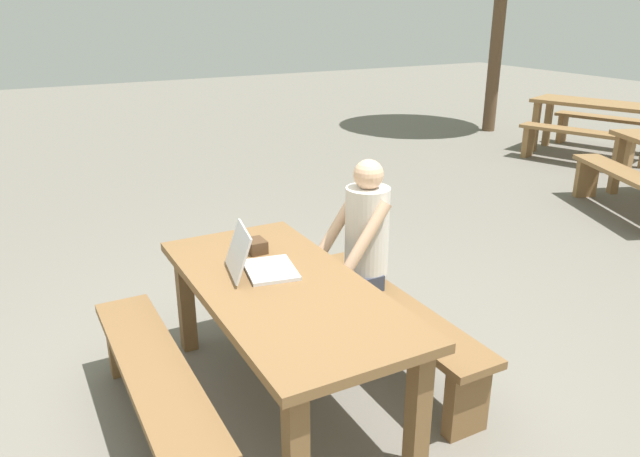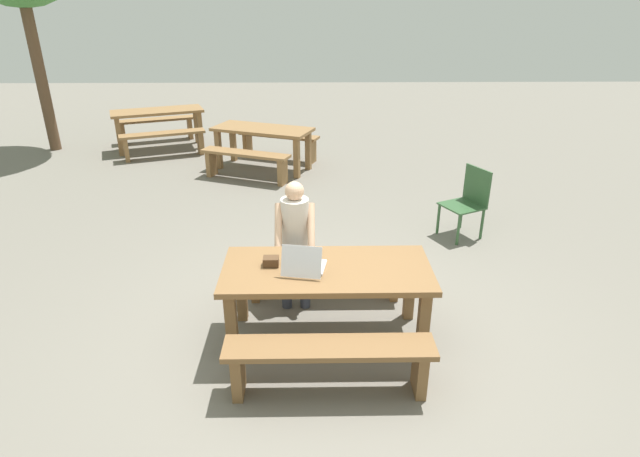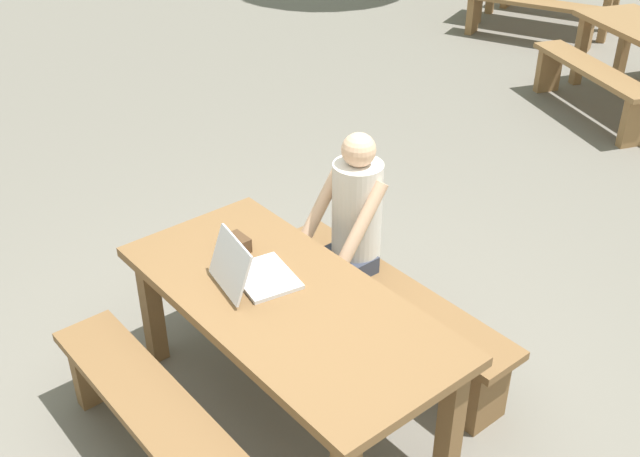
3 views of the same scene
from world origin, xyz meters
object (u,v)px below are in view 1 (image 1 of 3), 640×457
(picnic_table_front, at_px, (283,303))
(picnic_table_rear, at_px, (597,112))
(person_seated, at_px, (361,245))
(small_pouch, at_px, (256,246))
(laptop, at_px, (258,262))

(picnic_table_front, relative_size, picnic_table_rear, 0.96)
(picnic_table_front, bearing_deg, person_seated, 113.49)
(small_pouch, distance_m, picnic_table_rear, 6.84)
(laptop, height_order, person_seated, person_seated)
(small_pouch, xyz_separation_m, person_seated, (0.19, 0.61, -0.04))
(picnic_table_rear, bearing_deg, laptop, -85.84)
(laptop, distance_m, picnic_table_rear, 7.05)
(small_pouch, relative_size, person_seated, 0.11)
(picnic_table_front, distance_m, laptop, 0.26)
(person_seated, height_order, picnic_table_rear, person_seated)
(picnic_table_front, relative_size, small_pouch, 13.44)
(small_pouch, bearing_deg, person_seated, 72.77)
(picnic_table_front, xyz_separation_m, small_pouch, (-0.47, 0.05, 0.14))
(small_pouch, xyz_separation_m, picnic_table_rear, (-2.66, 6.30, -0.11))
(laptop, relative_size, small_pouch, 3.08)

